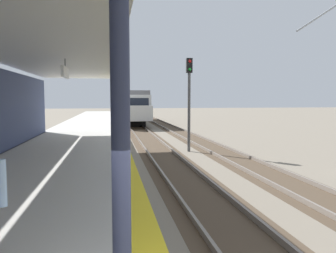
{
  "coord_description": "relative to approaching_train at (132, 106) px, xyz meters",
  "views": [
    {
      "loc": [
        -0.73,
        -1.84,
        2.91
      ],
      "look_at": [
        0.98,
        7.76,
        2.1
      ],
      "focal_mm": 34.49,
      "sensor_mm": 36.0,
      "label": 1
    }
  ],
  "objects": [
    {
      "name": "station_platform",
      "position": [
        -4.4,
        -23.3,
        -1.73
      ],
      "size": [
        5.0,
        80.0,
        0.91
      ],
      "color": "#B7B5AD",
      "rests_on": "ground"
    },
    {
      "name": "track_pair_middle",
      "position": [
        3.4,
        -19.3,
        -2.13
      ],
      "size": [
        2.34,
        120.0,
        0.16
      ],
      "color": "#4C3D2D",
      "rests_on": "ground"
    },
    {
      "name": "track_pair_nearest_platform",
      "position": [
        -0.0,
        -19.3,
        -2.13
      ],
      "size": [
        2.34,
        120.0,
        0.16
      ],
      "color": "#4C3D2D",
      "rests_on": "ground"
    },
    {
      "name": "approaching_train",
      "position": [
        0.0,
        0.0,
        0.0
      ],
      "size": [
        2.93,
        19.6,
        4.76
      ],
      "color": "silver",
      "rests_on": "ground"
    },
    {
      "name": "rail_signal_post",
      "position": [
        1.68,
        -23.59,
        1.02
      ],
      "size": [
        0.32,
        0.34,
        5.2
      ],
      "color": "#4C4C4C",
      "rests_on": "ground"
    }
  ]
}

